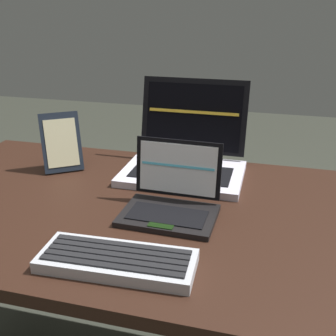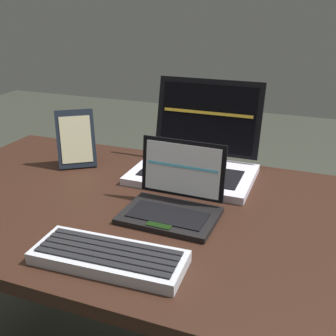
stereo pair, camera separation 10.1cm
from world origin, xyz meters
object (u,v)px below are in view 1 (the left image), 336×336
(laptop_front, at_px, (171,201))
(laptop_rear, at_px, (186,156))
(external_keyboard, at_px, (117,261))
(photo_frame, at_px, (61,143))

(laptop_front, xyz_separation_m, laptop_rear, (-0.03, 0.30, 0.02))
(laptop_rear, distance_m, external_keyboard, 0.56)
(laptop_front, bearing_deg, laptop_rear, 94.96)
(laptop_rear, distance_m, photo_frame, 0.42)
(external_keyboard, distance_m, photo_frame, 0.61)
(laptop_front, bearing_deg, external_keyboard, -101.73)
(laptop_rear, relative_size, photo_frame, 2.00)
(external_keyboard, bearing_deg, photo_frame, 128.86)
(laptop_front, distance_m, photo_frame, 0.48)
(laptop_front, xyz_separation_m, photo_frame, (-0.43, 0.21, 0.06))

